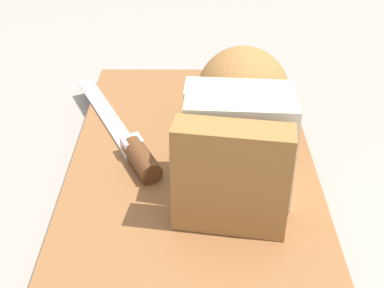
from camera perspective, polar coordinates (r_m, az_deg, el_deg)
ground_plane at (r=0.56m, az=-0.00°, el=-4.34°), size 3.00×3.00×0.00m
cutting_board at (r=0.55m, az=-0.00°, el=-3.48°), size 0.48×0.28×0.02m
bread_loaf at (r=0.53m, az=5.35°, el=2.97°), size 0.25×0.14×0.11m
bread_knife at (r=0.56m, az=-6.77°, el=-0.23°), size 0.24×0.12×0.02m
crumb_near_knife at (r=0.52m, az=-1.17°, el=-3.96°), size 0.01×0.01×0.01m
crumb_near_loaf at (r=0.54m, az=3.23°, el=-2.61°), size 0.00×0.00×0.00m
crumb_stray_left at (r=0.56m, az=-2.31°, el=-1.40°), size 0.00×0.00×0.00m
crumb_stray_right at (r=0.55m, az=7.91°, el=-2.30°), size 0.01×0.01×0.01m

